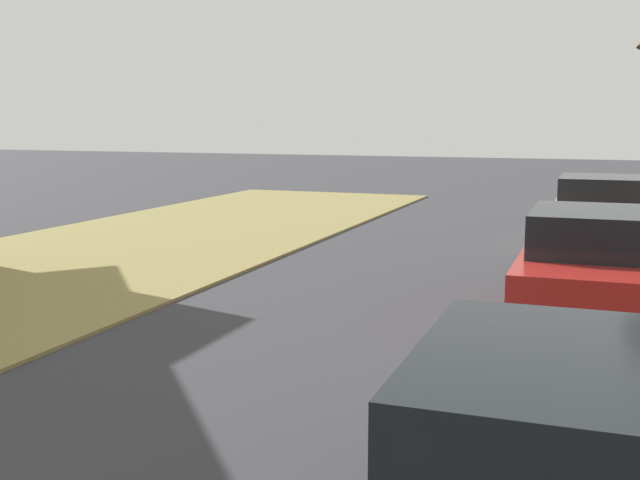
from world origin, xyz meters
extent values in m
cube|color=black|center=(2.42, 6.61, 1.29)|extent=(1.62, 2.04, 0.56)
cylinder|color=black|center=(1.53, 8.47, 0.30)|extent=(0.21, 0.60, 0.60)
cube|color=red|center=(2.37, 13.59, 0.59)|extent=(1.86, 4.42, 0.85)
cube|color=black|center=(2.37, 13.37, 1.29)|extent=(1.62, 2.04, 0.56)
cylinder|color=black|center=(1.48, 15.23, 0.30)|extent=(0.21, 0.60, 0.60)
cylinder|color=black|center=(1.51, 11.93, 0.30)|extent=(0.21, 0.60, 0.60)
cube|color=tan|center=(2.32, 20.09, 0.59)|extent=(1.86, 4.42, 0.85)
cube|color=black|center=(2.32, 19.87, 1.29)|extent=(1.62, 2.04, 0.56)
cylinder|color=black|center=(1.44, 21.73, 0.30)|extent=(0.21, 0.60, 0.60)
cylinder|color=black|center=(3.18, 21.75, 0.30)|extent=(0.21, 0.60, 0.60)
cylinder|color=black|center=(1.47, 18.43, 0.30)|extent=(0.21, 0.60, 0.60)
camera|label=1|loc=(2.54, 2.59, 2.75)|focal=43.81mm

